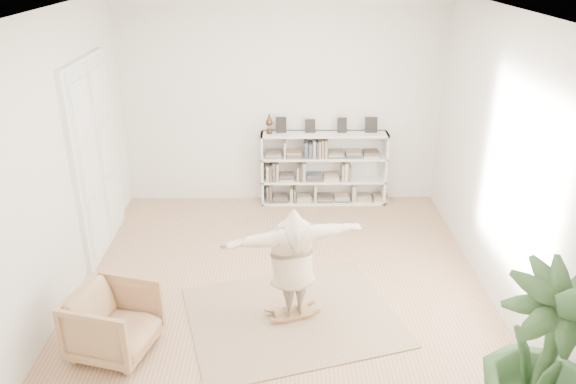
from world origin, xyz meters
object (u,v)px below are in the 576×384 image
object	(u,v)px
armchair	(114,322)
person	(293,260)
rocker_board	(292,313)
bookshelf	(323,169)
houseplant	(543,364)

from	to	relation	value
armchair	person	bearing A→B (deg)	-57.84
armchair	rocker_board	xyz separation A→B (m)	(2.02, 0.60, -0.33)
bookshelf	armchair	bearing A→B (deg)	-122.92
person	rocker_board	bearing A→B (deg)	100.34
armchair	houseplant	bearing A→B (deg)	-92.05
person	houseplant	xyz separation A→B (m)	(2.16, -1.92, 0.08)
person	houseplant	bearing A→B (deg)	122.06
houseplant	armchair	bearing A→B (deg)	162.45
rocker_board	person	distance (m)	0.76
rocker_board	houseplant	xyz separation A→B (m)	(2.16, -1.92, 0.84)
rocker_board	bookshelf	bearing A→B (deg)	63.85
armchair	person	world-z (taller)	person
bookshelf	person	bearing A→B (deg)	-99.93
houseplant	person	bearing A→B (deg)	138.29
bookshelf	person	size ratio (longest dim) A/B	1.27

